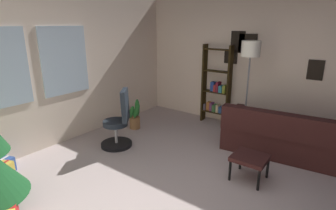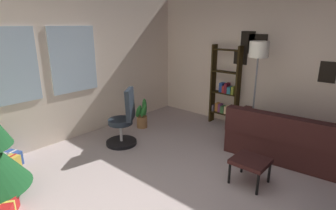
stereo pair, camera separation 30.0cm
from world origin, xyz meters
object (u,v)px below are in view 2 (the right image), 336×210
office_chair (124,124)px  potted_plant (142,116)px  footstool (250,162)px  gift_box_gold (9,166)px  gift_box_blue (9,160)px  bookshelf (225,90)px  floor_lamp (258,58)px  couch (298,140)px  gift_box_red (1,210)px

office_chair → potted_plant: size_ratio=1.58×
footstool → potted_plant: bearing=80.2°
gift_box_gold → gift_box_blue: bearing=69.4°
bookshelf → floor_lamp: 1.22m
bookshelf → gift_box_gold: bearing=160.8°
potted_plant → couch: bearing=-74.0°
footstool → gift_box_blue: size_ratio=1.23×
footstool → floor_lamp: bearing=24.0°
couch → floor_lamp: bearing=83.0°
gift_box_blue → floor_lamp: floor_lamp is taller
gift_box_blue → bookshelf: size_ratio=0.22×
gift_box_red → potted_plant: size_ratio=0.67×
footstool → floor_lamp: size_ratio=0.25×
couch → potted_plant: couch is taller
couch → office_chair: 3.01m
gift_box_red → bookshelf: 4.39m
office_chair → bookshelf: 2.31m
gift_box_red → gift_box_blue: gift_box_blue is taller
gift_box_red → bookshelf: bookshelf is taller
gift_box_blue → floor_lamp: bearing=-34.5°
gift_box_red → office_chair: bearing=11.3°
gift_box_blue → potted_plant: bearing=-7.9°
couch → gift_box_red: bearing=151.2°
couch → bookshelf: bearing=73.3°
footstool → potted_plant: size_ratio=0.70×
gift_box_blue → gift_box_red: bearing=-112.8°
footstool → floor_lamp: floor_lamp is taller
bookshelf → floor_lamp: size_ratio=0.93×
floor_lamp → potted_plant: size_ratio=2.78×
gift_box_gold → bookshelf: (3.91, -1.36, 0.65)m
footstool → floor_lamp: (1.39, 0.62, 1.25)m
couch → gift_box_gold: 4.58m
office_chair → potted_plant: bearing=24.1°
bookshelf → potted_plant: 1.86m
office_chair → bookshelf: bearing=-21.5°
office_chair → bookshelf: (2.12, -0.84, 0.37)m
footstool → office_chair: size_ratio=0.44×
floor_lamp → office_chair: bearing=135.9°
office_chair → bookshelf: bookshelf is taller
gift_box_red → gift_box_blue: size_ratio=1.17×
gift_box_gold → bookshelf: bearing=-19.2°
couch → gift_box_blue: bearing=135.9°
footstool → bookshelf: size_ratio=0.27×
gift_box_gold → floor_lamp: floor_lamp is taller
gift_box_red → floor_lamp: (3.92, -1.23, 1.48)m
couch → footstool: size_ratio=4.29×
gift_box_gold → gift_box_blue: 0.19m
gift_box_gold → potted_plant: size_ratio=0.54×
couch → footstool: couch is taller
gift_box_blue → potted_plant: (2.51, -0.35, 0.15)m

